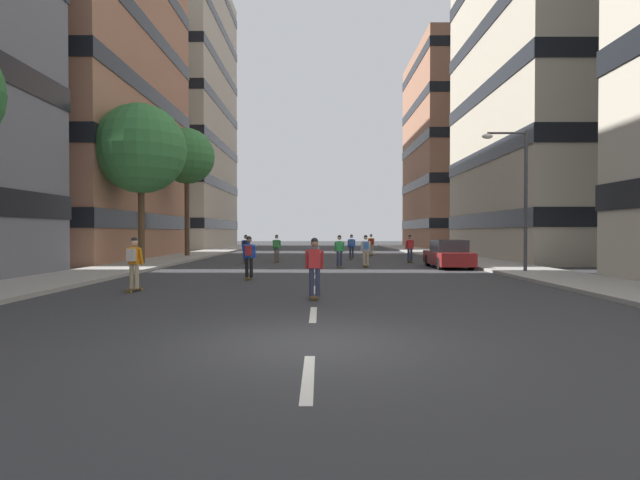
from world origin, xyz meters
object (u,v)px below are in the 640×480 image
Objects in this scene: parked_car_near at (451,255)px; skater_3 at (368,249)px; streetlamp_right at (521,185)px; skater_1 at (373,243)px; street_tree_near at (189,157)px; skater_6 at (251,255)px; skater_4 at (354,245)px; skater_8 at (136,260)px; street_tree_far at (144,149)px; skater_0 at (279,246)px; skater_7 at (317,265)px; skater_9 at (248,247)px; skater_5 at (412,247)px; skater_2 at (342,250)px.

parked_car_near is 4.47m from skater_3.
skater_1 is at bearing 106.16° from streetlamp_right.
streetlamp_right is 18.29m from skater_1.
street_tree_near is 5.50× the size of skater_6.
skater_4 and skater_8 have the same top height.
street_tree_far is 12.41m from skater_6.
street_tree_far is 5.13× the size of skater_0.
skater_3 is (5.32, -4.26, 0.00)m from skater_0.
skater_7 is 1.00× the size of skater_8.
skater_9 is at bearing 23.05° from street_tree_far.
streetlamp_right is 3.65× the size of skater_1.
skater_8 is at bearing -128.06° from skater_5.
skater_0 is (7.47, -6.38, -6.73)m from street_tree_near.
skater_2 is at bearing 60.16° from skater_6.
streetlamp_right reaches higher than skater_8.
skater_2 is at bearing 84.49° from skater_7.
skater_2 is at bearing -44.16° from street_tree_near.
skater_6 is at bearing -119.84° from skater_2.
street_tree_far is 5.13× the size of skater_6.
skater_1 is 26.30m from skater_8.
skater_9 is (-1.85, -0.89, 0.00)m from skater_0.
streetlamp_right reaches higher than skater_4.
street_tree_far is 18.15m from skater_7.
streetlamp_right is 17.05m from skater_8.
skater_0 is at bearing -40.50° from street_tree_near.
skater_2 is (11.31, -1.33, -5.71)m from street_tree_far.
skater_3 is (-6.67, 4.32, -3.12)m from streetlamp_right.
street_tree_far is at bearing 131.83° from skater_6.
skater_7 and skater_9 have the same top height.
streetlamp_right is at bearing -66.31° from skater_5.
skater_0 is at bearing 98.65° from skater_7.
street_tree_far is 5.13× the size of skater_4.
street_tree_far is at bearing 174.73° from parked_car_near.
parked_car_near is 11.88m from skater_6.
skater_0 is 11.50m from skater_6.
skater_0 is at bearing -128.61° from skater_1.
skater_9 is (-1.74, 10.61, 0.00)m from skater_6.
skater_2 and skater_4 have the same top height.
street_tree_near is 18.62m from skater_5.
street_tree_near reaches higher than streetlamp_right.
skater_0 is at bearing 25.66° from skater_9.
skater_4 is at bearing 33.68° from skater_0.
skater_7 is (10.09, -13.97, -5.71)m from street_tree_far.
skater_8 is (4.19, -21.87, -6.73)m from street_tree_near.
skater_2 is 1.52m from skater_3.
street_tree_near is 5.50× the size of skater_9.
skater_9 is at bearing 105.30° from skater_7.
skater_5 is (-1.29, 4.36, 0.29)m from parked_car_near.
skater_2 is 7.95m from skater_6.
skater_2 is at bearing 154.01° from streetlamp_right.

